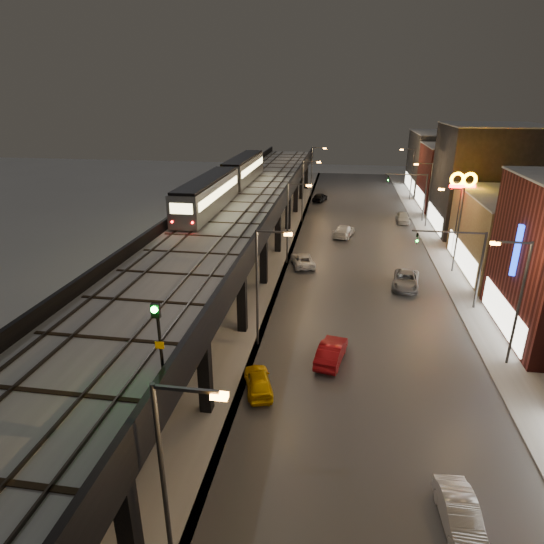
{
  "coord_description": "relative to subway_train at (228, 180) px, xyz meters",
  "views": [
    {
      "loc": [
        4.96,
        -16.47,
        17.59
      ],
      "look_at": [
        0.01,
        15.43,
        5.0
      ],
      "focal_mm": 30.0,
      "sensor_mm": 36.0,
      "label": 1
    }
  ],
  "objects": [
    {
      "name": "car_onc_red",
      "position": [
        22.53,
        14.37,
        -7.48
      ],
      "size": [
        1.8,
        4.43,
        1.51
      ],
      "primitive_type": "imported",
      "rotation": [
        0.0,
        0.0,
        -0.0
      ],
      "color": "silver",
      "rests_on": "ground"
    },
    {
      "name": "streetlight_left_3",
      "position": [
        8.07,
        12.6,
        -3.0
      ],
      "size": [
        2.57,
        0.28,
        9.0
      ],
      "color": "#38383A",
      "rests_on": "ground"
    },
    {
      "name": "car_near_white",
      "position": [
        13.34,
        -24.9,
        -7.49
      ],
      "size": [
        2.36,
        4.71,
        1.48
      ],
      "primitive_type": "imported",
      "rotation": [
        0.0,
        0.0,
        2.96
      ],
      "color": "maroon",
      "rests_on": "ground"
    },
    {
      "name": "subway_train",
      "position": [
        0.0,
        0.0,
        0.0
      ],
      "size": [
        2.72,
        33.28,
        3.24
      ],
      "color": "gray",
      "rests_on": "viaduct_trackbed"
    },
    {
      "name": "streetlight_right_1",
      "position": [
        25.23,
        -23.4,
        -3.0
      ],
      "size": [
        2.56,
        0.28,
        9.0
      ],
      "color": "#38383A",
      "rests_on": "ground"
    },
    {
      "name": "streetlight_right_2",
      "position": [
        25.23,
        -5.4,
        -3.0
      ],
      "size": [
        2.56,
        0.28,
        9.0
      ],
      "color": "#38383A",
      "rests_on": "ground"
    },
    {
      "name": "ground",
      "position": [
        8.5,
        -36.4,
        -8.23
      ],
      "size": [
        220.0,
        220.0,
        0.0
      ],
      "primitive_type": "plane",
      "color": "silver"
    },
    {
      "name": "viaduct_trackbed",
      "position": [
        2.49,
        -4.43,
        -1.84
      ],
      "size": [
        8.4,
        100.0,
        0.32
      ],
      "color": "#B2B7C1",
      "rests_on": "elevated_viaduct"
    },
    {
      "name": "streetlight_right_3",
      "position": [
        25.23,
        12.6,
        -3.0
      ],
      "size": [
        2.56,
        0.28,
        9.0
      ],
      "color": "#38383A",
      "rests_on": "ground"
    },
    {
      "name": "streetlight_left_0",
      "position": [
        8.07,
        -41.4,
        -3.0
      ],
      "size": [
        2.57,
        0.28,
        9.0
      ],
      "color": "#38383A",
      "rests_on": "ground"
    },
    {
      "name": "viaduct_parapet_streetside",
      "position": [
        6.85,
        -4.4,
        -1.38
      ],
      "size": [
        0.3,
        100.0,
        1.1
      ],
      "primitive_type": "cube",
      "color": "black",
      "rests_on": "elevated_viaduct"
    },
    {
      "name": "car_onc_dark",
      "position": [
        20.1,
        -10.43,
        -7.51
      ],
      "size": [
        3.19,
        5.52,
        1.45
      ],
      "primitive_type": "imported",
      "rotation": [
        0.0,
        0.0,
        -0.16
      ],
      "color": "gray",
      "rests_on": "ground"
    },
    {
      "name": "building_f",
      "position": [
        32.49,
        39.6,
        -2.65
      ],
      "size": [
        12.2,
        16.2,
        11.16
      ],
      "color": "#333334",
      "rests_on": "ground"
    },
    {
      "name": "car_mid_dark",
      "position": [
        13.98,
        5.98,
        -7.47
      ],
      "size": [
        3.17,
        5.55,
        1.51
      ],
      "primitive_type": "imported",
      "rotation": [
        0.0,
        0.0,
        2.93
      ],
      "color": "white",
      "rests_on": "ground"
    },
    {
      "name": "rail_signal",
      "position": [
        6.4,
        -37.5,
        0.73
      ],
      "size": [
        0.38,
        0.45,
        3.29
      ],
      "color": "black",
      "rests_on": "viaduct_trackbed"
    },
    {
      "name": "traffic_light_rig_b",
      "position": [
        24.34,
        15.6,
        -3.73
      ],
      "size": [
        6.1,
        0.34,
        7.0
      ],
      "color": "#38383A",
      "rests_on": "ground"
    },
    {
      "name": "sign_carwash",
      "position": [
        27.0,
        -19.13,
        -1.91
      ],
      "size": [
        1.72,
        0.35,
        8.92
      ],
      "color": "#38383A",
      "rests_on": "ground"
    },
    {
      "name": "car_far_white",
      "position": [
        9.65,
        26.93,
        -7.48
      ],
      "size": [
        2.79,
        4.72,
        1.51
      ],
      "primitive_type": "imported",
      "rotation": [
        0.0,
        0.0,
        2.9
      ],
      "color": "black",
      "rests_on": "ground"
    },
    {
      "name": "car_taxi",
      "position": [
        8.89,
        -29.06,
        -7.56
      ],
      "size": [
        2.67,
        4.21,
        1.33
      ],
      "primitive_type": "imported",
      "rotation": [
        0.0,
        0.0,
        3.44
      ],
      "color": "#E0AA01",
      "rests_on": "ground"
    },
    {
      "name": "elevated_viaduct",
      "position": [
        2.5,
        -4.55,
        -2.61
      ],
      "size": [
        9.0,
        100.0,
        6.3
      ],
      "color": "black",
      "rests_on": "ground"
    },
    {
      "name": "streetlight_right_4",
      "position": [
        25.23,
        30.6,
        -3.0
      ],
      "size": [
        2.56,
        0.28,
        9.0
      ],
      "color": "#38383A",
      "rests_on": "ground"
    },
    {
      "name": "building_e",
      "position": [
        32.49,
        25.6,
        -3.15
      ],
      "size": [
        12.2,
        12.2,
        10.16
      ],
      "color": "maroon",
      "rests_on": "ground"
    },
    {
      "name": "streetlight_left_1",
      "position": [
        8.07,
        -23.4,
        -3.0
      ],
      "size": [
        2.57,
        0.28,
        9.0
      ],
      "color": "#38383A",
      "rests_on": "ground"
    },
    {
      "name": "traffic_light_rig_a",
      "position": [
        24.34,
        -14.4,
        -3.73
      ],
      "size": [
        6.1,
        0.34,
        7.0
      ],
      "color": "#38383A",
      "rests_on": "ground"
    },
    {
      "name": "streetlight_left_2",
      "position": [
        8.07,
        -5.4,
        -3.0
      ],
      "size": [
        2.57,
        0.28,
        9.0
      ],
      "color": "#38383A",
      "rests_on": "ground"
    },
    {
      "name": "viaduct_parapet_far",
      "position": [
        -1.85,
        -4.4,
        -1.38
      ],
      "size": [
        0.3,
        100.0,
        1.1
      ],
      "primitive_type": "cube",
      "color": "black",
      "rests_on": "elevated_viaduct"
    },
    {
      "name": "building_c",
      "position": [
        32.49,
        -4.4,
        -4.15
      ],
      "size": [
        12.2,
        15.2,
        8.16
      ],
      "color": "olive",
      "rests_on": "ground"
    },
    {
      "name": "streetlight_left_4",
      "position": [
        8.07,
        30.6,
        -3.0
      ],
      "size": [
        2.57,
        0.28,
        9.0
      ],
      "color": "#38383A",
      "rests_on": "ground"
    },
    {
      "name": "building_d",
      "position": [
        32.49,
        11.6,
        -1.15
      ],
      "size": [
        12.2,
        13.2,
        14.16
      ],
      "color": "black",
      "rests_on": "ground"
    },
    {
      "name": "car_mid_silver",
      "position": [
        9.59,
        -5.98,
        -7.57
      ],
      "size": [
        3.33,
        5.17,
        1.32
      ],
      "primitive_type": "imported",
      "rotation": [
        0.0,
        0.0,
        3.4
      ],
      "color": "white",
      "rests_on": "ground"
    },
    {
      "name": "under_viaduct_pavement",
      "position": [
        2.5,
        -1.4,
        -8.2
      ],
      "size": [
        11.0,
        120.0,
        0.06
      ],
      "primitive_type": "cube",
      "color": "#9FA1A8",
      "rests_on": "ground"
    },
    {
      "name": "sidewalk_right",
      "position": [
        26.0,
        -1.4,
        -8.16
      ],
      "size": [
        4.0,
        120.0,
        0.14
      ],
      "primitive_type": "cube",
      "color": "#9FA1A8",
      "rests_on": "ground"
    },
    {
      "name": "road_surface",
      "position": [
        16.0,
        -1.4,
        -8.2
      ],
      "size": [
        17.0,
        120.0,
        0.06
      ],
      "primitive_type": "cube",
      "color": "#46474D",
      "rests_on": "ground"
    },
    {
      "name": "sign_mcdonalds",
      "position": [
        26.5,
        -0.47,
        -0.29
      ],
      "size": [
        2.92,
        0.52,
        9.81
      ],
      "color": "#38383A",
      "rests_on": "ground"
    },
    {
      "name": "car_onc_silver",
      "position": [
        19.26,
        -37.43,
        -7.56
      ],
      "size": [
        1.69,
        4.15,
        1.34
      ],
      "primitive_type": "imported",
      "rotation": [
        0.0,
        0.0,
        0.07
      ],
      "color": "silver",
      "rests_on": "ground"
    }
  ]
}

